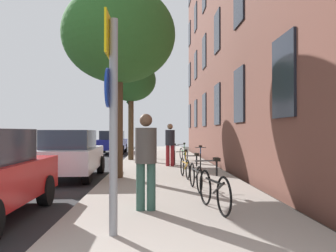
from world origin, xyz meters
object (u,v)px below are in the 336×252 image
tree_far (131,81)px  pedestrian_0 (146,155)px  tree_near (119,35)px  bicycle_2 (185,167)px  bicycle_1 (196,175)px  bicycle_5 (184,153)px  sign_post (112,105)px  car_1 (71,154)px  pedestrian_1 (170,142)px  traffic_light (131,111)px  bicycle_4 (175,156)px  bicycle_3 (200,160)px  bicycle_0 (214,190)px  car_2 (112,142)px

tree_far → pedestrian_0: tree_far is taller
tree_near → bicycle_2: 4.70m
tree_near → bicycle_2: bearing=-3.6°
bicycle_1 → bicycle_5: size_ratio=0.99×
sign_post → car_1: (-2.18, 7.16, -1.11)m
bicycle_1 → pedestrian_1: (-0.35, 6.32, 0.66)m
bicycle_2 → pedestrian_0: bearing=-103.5°
sign_post → tree_near: tree_near is taller
traffic_light → bicycle_4: size_ratio=2.31×
bicycle_5 → pedestrian_1: (-0.85, -3.28, 0.68)m
tree_near → pedestrian_1: 5.48m
bicycle_2 → pedestrian_0: (-1.14, -4.74, 0.67)m
bicycle_2 → pedestrian_1: size_ratio=0.89×
traffic_light → pedestrian_0: traffic_light is taller
tree_near → sign_post: bearing=-85.4°
traffic_light → tree_near: (0.22, -9.96, 1.87)m
bicycle_5 → tree_far: bearing=174.1°
bicycle_2 → bicycle_3: (0.81, 2.40, 0.01)m
bicycle_2 → bicycle_4: bicycle_4 is taller
tree_far → tree_near: bearing=-89.5°
pedestrian_0 → car_1: pedestrian_0 is taller
bicycle_0 → pedestrian_0: size_ratio=0.96×
pedestrian_1 → car_2: pedestrian_1 is taller
traffic_light → bicycle_2: (2.33, -10.09, -2.32)m
sign_post → bicycle_5: (2.15, 13.54, -1.49)m
tree_near → car_1: size_ratio=1.34×
bicycle_0 → bicycle_3: (0.68, 7.20, -0.02)m
traffic_light → tree_far: bearing=-86.5°
bicycle_3 → bicycle_5: size_ratio=1.01×
car_2 → pedestrian_0: bearing=-81.8°
sign_post → traffic_light: size_ratio=0.80×
bicycle_5 → pedestrian_0: size_ratio=0.90×
sign_post → car_1: size_ratio=0.69×
bicycle_3 → pedestrian_1: 1.99m
tree_near → bicycle_5: bearing=69.3°
bicycle_3 → pedestrian_0: 7.43m
bicycle_4 → bicycle_5: size_ratio=1.05×
traffic_light → pedestrian_0: (1.19, -14.83, -1.65)m
bicycle_5 → pedestrian_0: pedestrian_0 is taller
tree_near → bicycle_1: 5.35m
sign_post → tree_far: size_ratio=0.60×
sign_post → tree_near: 7.04m
tree_far → bicycle_4: bearing=-51.6°
traffic_light → pedestrian_0: bearing=-85.4°
pedestrian_0 → pedestrian_1: bearing=84.4°
car_1 → traffic_light: bearing=81.2°
bicycle_0 → pedestrian_0: 1.42m
tree_far → bicycle_3: size_ratio=3.22×
bicycle_5 → bicycle_4: bearing=-104.1°
tree_far → bicycle_2: bearing=-73.8°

